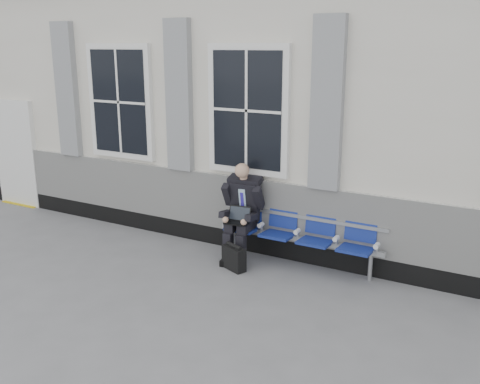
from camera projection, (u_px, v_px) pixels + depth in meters
The scene contains 5 objects.
ground at pixel (177, 279), 7.55m from camera, with size 70.00×70.00×0.00m, color slate.
station_building at pixel (282, 99), 9.89m from camera, with size 14.40×4.40×4.49m.
bench at pixel (299, 230), 7.91m from camera, with size 2.60×0.47×0.91m.
businessman at pixel (242, 208), 8.15m from camera, with size 0.64×0.86×1.49m.
briefcase at pixel (234, 258), 7.84m from camera, with size 0.42×0.30×0.40m.
Camera 1 is at (4.18, -5.63, 3.20)m, focal length 40.00 mm.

